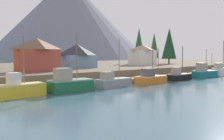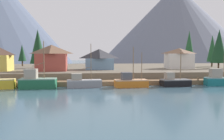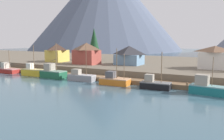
{
  "view_description": "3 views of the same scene",
  "coord_description": "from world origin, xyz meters",
  "px_view_note": "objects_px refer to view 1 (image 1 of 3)",
  "views": [
    {
      "loc": [
        -36.68,
        -39.1,
        6.43
      ],
      "look_at": [
        -2.05,
        3.32,
        2.76
      ],
      "focal_mm": 42.57,
      "sensor_mm": 36.0,
      "label": 1
    },
    {
      "loc": [
        -5.32,
        -50.8,
        6.87
      ],
      "look_at": [
        0.75,
        3.79,
        3.23
      ],
      "focal_mm": 38.05,
      "sensor_mm": 36.0,
      "label": 2
    },
    {
      "loc": [
        29.37,
        -48.23,
        10.45
      ],
      "look_at": [
        1.57,
        1.37,
        2.89
      ],
      "focal_mm": 37.12,
      "sensor_mm": 36.0,
      "label": 3
    }
  ],
  "objects_px": {
    "fishing_boat_white": "(221,71)",
    "conifer_mid_left": "(154,46)",
    "house_red": "(37,54)",
    "fishing_boat_grey": "(113,82)",
    "fishing_boat_teal": "(204,72)",
    "fishing_boat_orange": "(151,78)",
    "house_white": "(142,55)",
    "fishing_boat_black": "(179,76)",
    "conifer_near_left": "(139,43)",
    "fishing_boat_yellow": "(20,89)",
    "fishing_boat_green": "(69,84)",
    "house_blue": "(77,56)",
    "conifer_back_left": "(169,43)"
  },
  "relations": [
    {
      "from": "fishing_boat_grey",
      "to": "house_white",
      "type": "relative_size",
      "value": 1.1
    },
    {
      "from": "fishing_boat_teal",
      "to": "fishing_boat_orange",
      "type": "bearing_deg",
      "value": -173.32
    },
    {
      "from": "conifer_back_left",
      "to": "house_red",
      "type": "bearing_deg",
      "value": -172.97
    },
    {
      "from": "fishing_boat_grey",
      "to": "fishing_boat_orange",
      "type": "bearing_deg",
      "value": -5.46
    },
    {
      "from": "conifer_near_left",
      "to": "fishing_boat_green",
      "type": "bearing_deg",
      "value": -146.91
    },
    {
      "from": "fishing_boat_green",
      "to": "fishing_boat_teal",
      "type": "height_order",
      "value": "fishing_boat_green"
    },
    {
      "from": "fishing_boat_white",
      "to": "house_blue",
      "type": "distance_m",
      "value": 39.97
    },
    {
      "from": "fishing_boat_yellow",
      "to": "house_blue",
      "type": "height_order",
      "value": "fishing_boat_yellow"
    },
    {
      "from": "fishing_boat_green",
      "to": "fishing_boat_white",
      "type": "distance_m",
      "value": 48.49
    },
    {
      "from": "conifer_back_left",
      "to": "house_white",
      "type": "bearing_deg",
      "value": 178.95
    },
    {
      "from": "house_red",
      "to": "conifer_back_left",
      "type": "height_order",
      "value": "conifer_back_left"
    },
    {
      "from": "fishing_boat_yellow",
      "to": "conifer_near_left",
      "type": "xyz_separation_m",
      "value": [
        53.22,
        29.35,
        8.39
      ]
    },
    {
      "from": "fishing_boat_green",
      "to": "fishing_boat_teal",
      "type": "relative_size",
      "value": 1.29
    },
    {
      "from": "fishing_boat_green",
      "to": "conifer_near_left",
      "type": "xyz_separation_m",
      "value": [
        45.29,
        29.51,
        8.21
      ]
    },
    {
      "from": "fishing_boat_green",
      "to": "conifer_near_left",
      "type": "distance_m",
      "value": 54.68
    },
    {
      "from": "fishing_boat_yellow",
      "to": "house_red",
      "type": "height_order",
      "value": "house_red"
    },
    {
      "from": "fishing_boat_yellow",
      "to": "fishing_boat_grey",
      "type": "distance_m",
      "value": 17.22
    },
    {
      "from": "fishing_boat_yellow",
      "to": "fishing_boat_white",
      "type": "bearing_deg",
      "value": -4.71
    },
    {
      "from": "house_red",
      "to": "conifer_mid_left",
      "type": "distance_m",
      "value": 55.67
    },
    {
      "from": "fishing_boat_black",
      "to": "conifer_near_left",
      "type": "xyz_separation_m",
      "value": [
        16.45,
        29.45,
        8.59
      ]
    },
    {
      "from": "fishing_boat_white",
      "to": "house_white",
      "type": "distance_m",
      "value": 23.37
    },
    {
      "from": "fishing_boat_orange",
      "to": "conifer_mid_left",
      "type": "distance_m",
      "value": 47.13
    },
    {
      "from": "fishing_boat_teal",
      "to": "fishing_boat_white",
      "type": "xyz_separation_m",
      "value": [
        9.14,
        0.36,
        0.02
      ]
    },
    {
      "from": "house_blue",
      "to": "fishing_boat_teal",
      "type": "bearing_deg",
      "value": -37.35
    },
    {
      "from": "fishing_boat_green",
      "to": "conifer_mid_left",
      "type": "height_order",
      "value": "conifer_mid_left"
    },
    {
      "from": "fishing_boat_green",
      "to": "conifer_near_left",
      "type": "relative_size",
      "value": 0.76
    },
    {
      "from": "fishing_boat_yellow",
      "to": "fishing_boat_green",
      "type": "distance_m",
      "value": 7.93
    },
    {
      "from": "house_white",
      "to": "fishing_boat_green",
      "type": "bearing_deg",
      "value": -151.29
    },
    {
      "from": "fishing_boat_yellow",
      "to": "conifer_back_left",
      "type": "bearing_deg",
      "value": 14.28
    },
    {
      "from": "fishing_boat_yellow",
      "to": "fishing_boat_black",
      "type": "bearing_deg",
      "value": -5.12
    },
    {
      "from": "fishing_boat_yellow",
      "to": "fishing_boat_white",
      "type": "relative_size",
      "value": 0.91
    },
    {
      "from": "fishing_boat_green",
      "to": "conifer_mid_left",
      "type": "distance_m",
      "value": 62.63
    },
    {
      "from": "house_blue",
      "to": "conifer_mid_left",
      "type": "xyz_separation_m",
      "value": [
        40.53,
        10.78,
        3.41
      ]
    },
    {
      "from": "house_red",
      "to": "fishing_boat_grey",
      "type": "bearing_deg",
      "value": -59.71
    },
    {
      "from": "fishing_boat_green",
      "to": "fishing_boat_orange",
      "type": "relative_size",
      "value": 1.13
    },
    {
      "from": "fishing_boat_orange",
      "to": "house_white",
      "type": "distance_m",
      "value": 28.8
    },
    {
      "from": "conifer_mid_left",
      "to": "house_red",
      "type": "bearing_deg",
      "value": -163.44
    },
    {
      "from": "fishing_boat_grey",
      "to": "fishing_boat_teal",
      "type": "bearing_deg",
      "value": -3.99
    },
    {
      "from": "fishing_boat_yellow",
      "to": "conifer_mid_left",
      "type": "height_order",
      "value": "conifer_mid_left"
    },
    {
      "from": "fishing_boat_grey",
      "to": "fishing_boat_teal",
      "type": "distance_m",
      "value": 30.05
    },
    {
      "from": "fishing_boat_orange",
      "to": "fishing_boat_teal",
      "type": "bearing_deg",
      "value": -2.31
    },
    {
      "from": "fishing_boat_teal",
      "to": "fishing_boat_white",
      "type": "distance_m",
      "value": 9.15
    },
    {
      "from": "fishing_boat_green",
      "to": "conifer_near_left",
      "type": "height_order",
      "value": "conifer_near_left"
    },
    {
      "from": "fishing_boat_white",
      "to": "house_red",
      "type": "height_order",
      "value": "fishing_boat_white"
    },
    {
      "from": "fishing_boat_white",
      "to": "conifer_mid_left",
      "type": "relative_size",
      "value": 0.87
    },
    {
      "from": "fishing_boat_white",
      "to": "conifer_mid_left",
      "type": "height_order",
      "value": "conifer_mid_left"
    },
    {
      "from": "fishing_boat_orange",
      "to": "conifer_near_left",
      "type": "relative_size",
      "value": 0.67
    },
    {
      "from": "fishing_boat_teal",
      "to": "house_blue",
      "type": "distance_m",
      "value": 32.55
    },
    {
      "from": "fishing_boat_yellow",
      "to": "fishing_boat_black",
      "type": "relative_size",
      "value": 1.12
    },
    {
      "from": "fishing_boat_grey",
      "to": "conifer_mid_left",
      "type": "distance_m",
      "value": 54.69
    }
  ]
}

